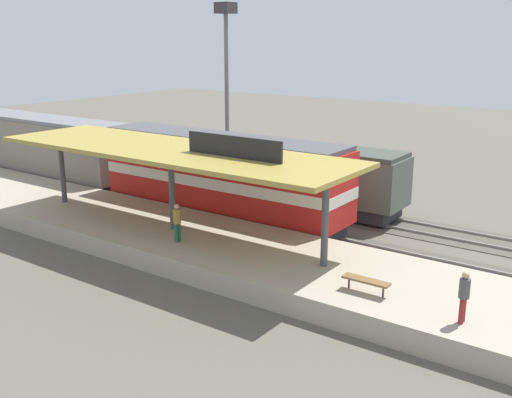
% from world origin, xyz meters
% --- Properties ---
extents(ground_plane, '(120.00, 120.00, 0.00)m').
position_xyz_m(ground_plane, '(2.00, 0.00, 0.00)').
color(ground_plane, '#5B564C').
extents(track_near, '(3.20, 110.00, 0.16)m').
position_xyz_m(track_near, '(0.00, 0.00, 0.03)').
color(track_near, '#4E4941').
rests_on(track_near, ground).
extents(track_far, '(3.20, 110.00, 0.16)m').
position_xyz_m(track_far, '(4.60, 0.00, 0.03)').
color(track_far, '#4E4941').
rests_on(track_far, ground).
extents(platform, '(6.00, 44.00, 0.90)m').
position_xyz_m(platform, '(-4.60, 0.00, 0.45)').
color(platform, '#A89E89').
rests_on(platform, ground).
extents(station_canopy, '(5.20, 18.00, 4.70)m').
position_xyz_m(station_canopy, '(-4.60, -0.09, 4.53)').
color(station_canopy, '#47474C').
rests_on(station_canopy, platform).
extents(platform_bench, '(0.44, 1.70, 0.50)m').
position_xyz_m(platform_bench, '(-6.00, -10.45, 1.34)').
color(platform_bench, '#333338').
rests_on(platform_bench, platform).
extents(locomotive, '(2.93, 14.43, 4.44)m').
position_xyz_m(locomotive, '(0.00, 0.75, 2.41)').
color(locomotive, '#28282D').
rests_on(locomotive, track_near).
extents(passenger_carriage_single, '(2.90, 20.00, 4.24)m').
position_xyz_m(passenger_carriage_single, '(0.00, 18.75, 2.31)').
color(passenger_carriage_single, '#28282D').
rests_on(passenger_carriage_single, track_near).
extents(freight_car, '(2.80, 12.00, 3.54)m').
position_xyz_m(freight_car, '(4.60, -1.42, 1.97)').
color(freight_car, '#28282D').
rests_on(freight_car, track_far).
extents(light_mast, '(1.10, 1.10, 11.70)m').
position_xyz_m(light_mast, '(7.80, 6.51, 8.40)').
color(light_mast, slate).
rests_on(light_mast, ground).
extents(person_waiting, '(0.34, 0.34, 1.71)m').
position_xyz_m(person_waiting, '(-5.85, -1.44, 1.85)').
color(person_waiting, '#23603D').
rests_on(person_waiting, platform).
extents(person_walking, '(0.34, 0.34, 1.71)m').
position_xyz_m(person_walking, '(-6.32, -13.88, 1.85)').
color(person_walking, maroon).
rests_on(person_walking, platform).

